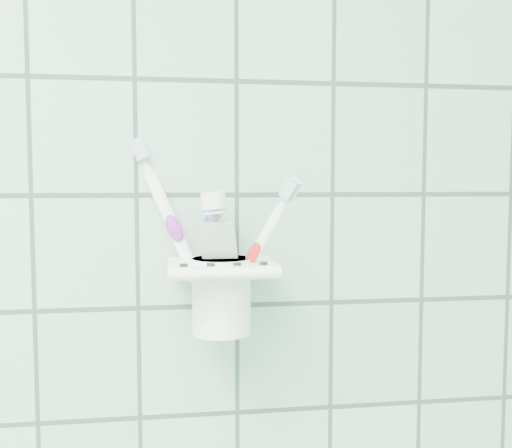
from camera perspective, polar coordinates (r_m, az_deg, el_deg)
holder_bracket at (r=0.61m, az=-3.46°, el=-4.48°), size 0.11×0.10×0.03m
cup at (r=0.62m, az=-3.47°, el=-6.79°), size 0.07×0.07×0.08m
toothbrush_pink at (r=0.61m, az=-4.01°, el=0.31°), size 0.09×0.06×0.22m
toothbrush_blue at (r=0.61m, az=-4.94°, el=-0.26°), size 0.03×0.08×0.21m
toothbrush_orange at (r=0.63m, az=-4.03°, el=-1.42°), size 0.08×0.07×0.18m
toothpaste_tube at (r=0.62m, az=-2.97°, el=-2.43°), size 0.05×0.03×0.15m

